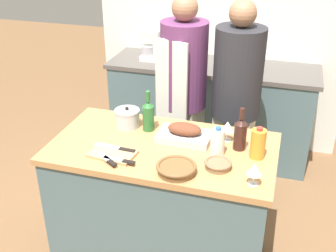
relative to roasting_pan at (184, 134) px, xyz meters
name	(u,v)px	position (x,y,z in m)	size (l,w,h in m)	color
kitchen_island	(163,206)	(-0.11, -0.11, -0.51)	(1.39, 0.76, 0.94)	#4C666B
back_counter	(210,110)	(-0.11, 1.47, -0.51)	(1.97, 0.60, 0.94)	#4C666B
back_wall	(221,20)	(-0.11, 1.82, 0.29)	(2.47, 0.10, 2.55)	silver
roasting_pan	(184,134)	(0.00, 0.00, 0.00)	(0.34, 0.22, 0.11)	#BCBCC1
wicker_basket	(176,168)	(0.05, -0.38, -0.01)	(0.23, 0.23, 0.05)	brown
cutting_board	(112,154)	(-0.36, -0.31, -0.03)	(0.29, 0.20, 0.02)	tan
stock_pot	(127,118)	(-0.41, 0.07, 0.02)	(0.17, 0.17, 0.14)	#B7B7BC
mixing_bowl	(218,164)	(0.27, -0.26, -0.02)	(0.16, 0.16, 0.04)	#846647
juice_jug	(258,144)	(0.46, -0.08, 0.05)	(0.09, 0.09, 0.20)	orange
milk_jug	(218,142)	(0.23, -0.12, 0.04)	(0.08, 0.08, 0.18)	white
wine_bottle_green	(148,115)	(-0.26, 0.06, 0.07)	(0.08, 0.08, 0.28)	#28662D
wine_bottle_dark	(240,133)	(0.35, -0.01, 0.06)	(0.08, 0.08, 0.27)	#381E19
wine_glass_left	(254,169)	(0.47, -0.37, 0.05)	(0.08, 0.08, 0.13)	silver
wine_glass_right	(228,127)	(0.26, 0.06, 0.05)	(0.08, 0.08, 0.13)	silver
knife_chef	(116,148)	(-0.36, -0.25, -0.02)	(0.27, 0.04, 0.01)	#B7B7BC
knife_paring	(108,159)	(-0.36, -0.39, -0.02)	(0.16, 0.12, 0.01)	#B7B7BC
knife_bread	(120,160)	(-0.28, -0.38, -0.02)	(0.20, 0.04, 0.01)	#B7B7BC
stand_mixer	(151,48)	(-0.71, 1.43, 0.08)	(0.18, 0.14, 0.28)	silver
condiment_bottle_tall	(218,62)	(-0.04, 1.38, 0.02)	(0.06, 0.06, 0.14)	#234C28
condiment_bottle_short	(219,63)	(-0.02, 1.31, 0.03)	(0.06, 0.06, 0.16)	#234C28
person_cook_aproned	(183,92)	(-0.21, 0.76, -0.04)	(0.38, 0.40, 1.70)	beige
person_cook_guest	(236,100)	(0.22, 0.72, -0.05)	(0.37, 0.37, 1.69)	beige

